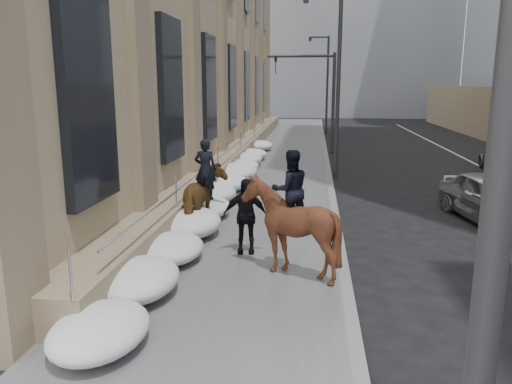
{
  "coord_description": "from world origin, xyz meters",
  "views": [
    {
      "loc": [
        1.86,
        -8.85,
        4.21
      ],
      "look_at": [
        0.55,
        2.58,
        1.7
      ],
      "focal_mm": 35.0,
      "sensor_mm": 36.0,
      "label": 1
    }
  ],
  "objects_px": {
    "pedestrian": "(245,216)",
    "car_silver": "(491,198)",
    "mounted_horse_right": "(289,222)",
    "mounted_horse_left": "(205,195)",
    "car_grey": "(506,160)"
  },
  "relations": [
    {
      "from": "mounted_horse_left",
      "to": "car_silver",
      "type": "relative_size",
      "value": 0.58
    },
    {
      "from": "car_silver",
      "to": "mounted_horse_left",
      "type": "bearing_deg",
      "value": -175.74
    },
    {
      "from": "car_silver",
      "to": "mounted_horse_right",
      "type": "bearing_deg",
      "value": -148.44
    },
    {
      "from": "pedestrian",
      "to": "mounted_horse_left",
      "type": "bearing_deg",
      "value": 121.97
    },
    {
      "from": "mounted_horse_right",
      "to": "car_grey",
      "type": "height_order",
      "value": "mounted_horse_right"
    },
    {
      "from": "mounted_horse_right",
      "to": "mounted_horse_left",
      "type": "bearing_deg",
      "value": -71.77
    },
    {
      "from": "mounted_horse_left",
      "to": "mounted_horse_right",
      "type": "xyz_separation_m",
      "value": [
        2.55,
        -3.14,
        0.17
      ]
    },
    {
      "from": "mounted_horse_right",
      "to": "car_silver",
      "type": "bearing_deg",
      "value": -159.08
    },
    {
      "from": "mounted_horse_left",
      "to": "pedestrian",
      "type": "xyz_separation_m",
      "value": [
        1.41,
        -1.85,
        -0.07
      ]
    },
    {
      "from": "pedestrian",
      "to": "car_silver",
      "type": "bearing_deg",
      "value": 24.42
    },
    {
      "from": "mounted_horse_left",
      "to": "mounted_horse_right",
      "type": "bearing_deg",
      "value": 130.35
    },
    {
      "from": "mounted_horse_left",
      "to": "car_silver",
      "type": "height_order",
      "value": "mounted_horse_left"
    },
    {
      "from": "mounted_horse_left",
      "to": "pedestrian",
      "type": "relative_size",
      "value": 1.39
    },
    {
      "from": "mounted_horse_left",
      "to": "car_grey",
      "type": "xyz_separation_m",
      "value": [
        12.16,
        11.25,
        -0.47
      ]
    },
    {
      "from": "car_silver",
      "to": "car_grey",
      "type": "relative_size",
      "value": 1.0
    }
  ]
}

